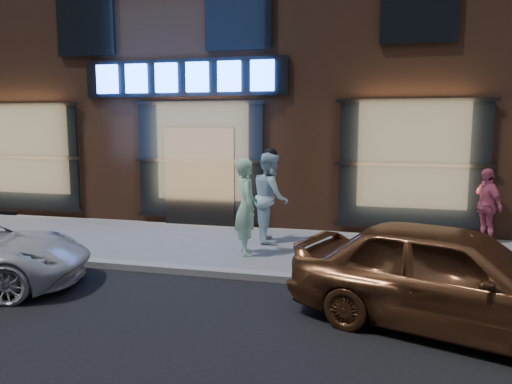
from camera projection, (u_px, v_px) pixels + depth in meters
ground at (120, 268)px, 8.66m from camera, size 90.00×90.00×0.00m
curb at (120, 265)px, 8.65m from camera, size 60.00×0.25×0.12m
storefront_building at (244, 38)px, 15.63m from camera, size 30.20×8.28×10.30m
man_bowtie at (246, 207)px, 9.49m from camera, size 0.70×0.80×1.85m
man_cap at (270, 197)px, 10.58m from camera, size 0.98×1.11×1.90m
passerby at (486, 205)px, 10.50m from camera, size 0.76×1.00×1.58m
gold_sedan at (452, 278)px, 5.97m from camera, size 4.18×2.75×1.32m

